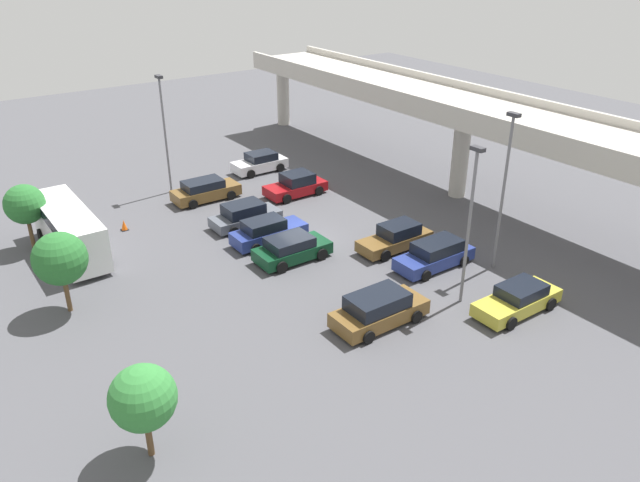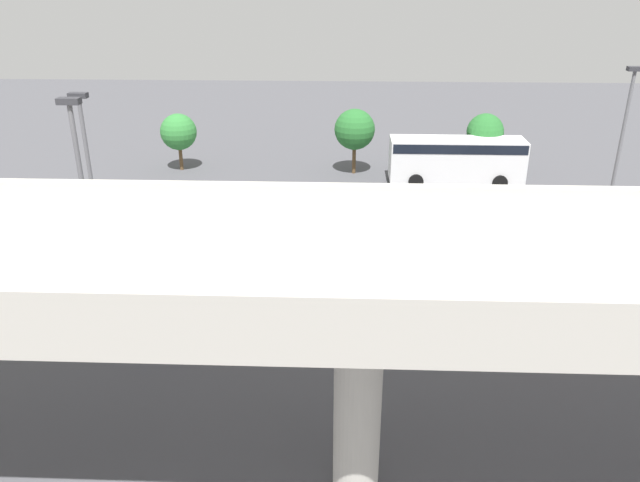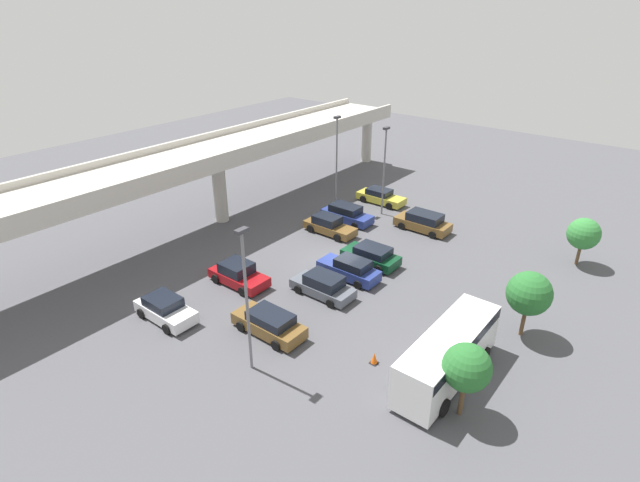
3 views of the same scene
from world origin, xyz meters
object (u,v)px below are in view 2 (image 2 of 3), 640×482
object	(u,v)px
traffic_cone	(490,198)
parked_car_1	(554,236)
parked_car_5	(319,233)
parked_car_9	(35,291)
tree_front_left	(485,132)
shuttle_bus	(457,157)
tree_front_centre	(355,130)
lamp_post_near_aisle	(87,212)
parked_car_8	(157,228)
parked_car_7	(178,292)
parked_car_3	(439,236)
tree_front_right	(179,132)
lamp_post_mid_lot	(621,144)
parked_car_2	(525,293)
parked_car_4	(377,234)
lamp_post_by_overpass	(91,180)
parked_car_6	(254,290)

from	to	relation	value
traffic_cone	parked_car_1	bearing A→B (deg)	104.16
parked_car_5	parked_car_9	size ratio (longest dim) A/B	0.91
parked_car_9	tree_front_left	world-z (taller)	tree_front_left
shuttle_bus	traffic_cone	bearing A→B (deg)	-68.06
tree_front_centre	lamp_post_near_aisle	bearing A→B (deg)	66.49
parked_car_9	parked_car_8	bearing A→B (deg)	-26.11
parked_car_7	shuttle_bus	world-z (taller)	shuttle_bus
parked_car_9	traffic_cone	distance (m)	24.53
parked_car_3	parked_car_7	world-z (taller)	parked_car_7
parked_car_9	lamp_post_near_aisle	size ratio (longest dim) A/B	0.55
shuttle_bus	tree_front_right	world-z (taller)	tree_front_right
lamp_post_mid_lot	tree_front_centre	distance (m)	16.54
parked_car_2	parked_car_9	distance (m)	19.65
lamp_post_near_aisle	traffic_cone	size ratio (longest dim) A/B	12.78
parked_car_2	shuttle_bus	xyz separation A→B (m)	(0.22, -16.05, 0.96)
lamp_post_mid_lot	parked_car_5	bearing A→B (deg)	5.76
parked_car_5	tree_front_right	distance (m)	16.03
parked_car_5	tree_front_right	xyz separation A→B (m)	(9.89, -12.47, 1.87)
parked_car_1	parked_car_2	world-z (taller)	parked_car_2
parked_car_7	lamp_post_mid_lot	world-z (taller)	lamp_post_mid_lot
parked_car_4	lamp_post_mid_lot	xyz separation A→B (m)	(-11.46, -1.49, 4.22)
lamp_post_by_overpass	tree_front_left	size ratio (longest dim) A/B	2.03
parked_car_9	tree_front_left	distance (m)	28.24
parked_car_2	lamp_post_mid_lot	size ratio (longest dim) A/B	0.53
parked_car_5	shuttle_bus	world-z (taller)	shuttle_bus
parked_car_3	lamp_post_near_aisle	size ratio (longest dim) A/B	0.51
parked_car_8	tree_front_left	distance (m)	21.87
lamp_post_mid_lot	tree_front_left	bearing A→B (deg)	-69.11
parked_car_7	traffic_cone	xyz separation A→B (m)	(-15.06, -12.83, -0.42)
parked_car_1	traffic_cone	distance (m)	6.77
parked_car_6	lamp_post_by_overpass	xyz separation A→B (m)	(6.54, -1.27, 4.12)
lamp_post_near_aisle	shuttle_bus	bearing A→B (deg)	-129.08
lamp_post_near_aisle	tree_front_right	size ratio (longest dim) A/B	2.35
lamp_post_near_aisle	tree_front_left	world-z (taller)	lamp_post_near_aisle
parked_car_6	parked_car_8	distance (m)	8.34
parked_car_2	parked_car_8	distance (m)	17.54
parked_car_4	tree_front_centre	distance (m)	12.45
lamp_post_mid_lot	tree_front_right	bearing A→B (deg)	-24.57
traffic_cone	parked_car_2	bearing A→B (deg)	84.28
parked_car_2	tree_front_centre	xyz separation A→B (m)	(6.62, -17.97, 2.20)
parked_car_6	lamp_post_near_aisle	world-z (taller)	lamp_post_near_aisle
parked_car_1	parked_car_5	world-z (taller)	parked_car_1
tree_front_right	parked_car_5	bearing A→B (deg)	128.42
parked_car_3	lamp_post_by_overpass	size ratio (longest dim) A/B	0.55
parked_car_4	parked_car_2	bearing A→B (deg)	44.42
parked_car_5	tree_front_left	bearing A→B (deg)	139.58
parked_car_9	tree_front_right	bearing A→B (deg)	-4.01
parked_car_9	lamp_post_by_overpass	size ratio (longest dim) A/B	0.59
lamp_post_near_aisle	tree_front_right	bearing A→B (deg)	-83.30
parked_car_2	tree_front_left	world-z (taller)	tree_front_left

